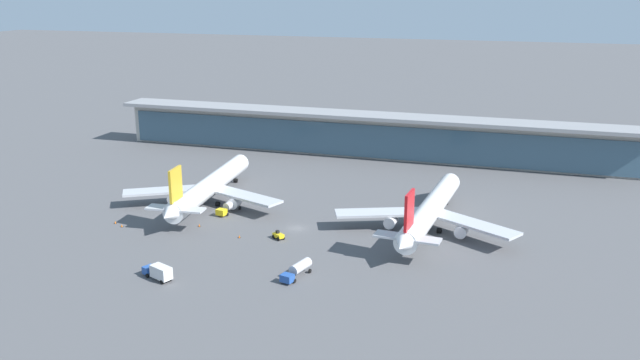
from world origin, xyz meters
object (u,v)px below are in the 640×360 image
(service_truck_under_wing_yellow, at_px, (230,206))
(service_truck_by_tail_yellow, at_px, (278,235))
(airliner_centre_stand, at_px, (430,211))
(safety_cone_bravo, at_px, (122,226))
(service_truck_near_nose_blue, at_px, (298,269))
(safety_cone_charlie, at_px, (239,237))
(service_truck_mid_apron_blue, at_px, (159,272))
(airliner_left_stand, at_px, (209,186))
(safety_cone_alpha, at_px, (115,222))
(safety_cone_delta, at_px, (199,225))

(service_truck_under_wing_yellow, height_order, service_truck_by_tail_yellow, service_truck_under_wing_yellow)
(airliner_centre_stand, bearing_deg, service_truck_by_tail_yellow, -152.56)
(airliner_centre_stand, relative_size, safety_cone_bravo, 83.38)
(service_truck_near_nose_blue, distance_m, safety_cone_charlie, 26.34)
(service_truck_mid_apron_blue, xyz_separation_m, safety_cone_bravo, (-24.75, 24.26, -1.37))
(safety_cone_charlie, bearing_deg, service_truck_near_nose_blue, -39.09)
(airliner_left_stand, bearing_deg, service_truck_near_nose_blue, -44.32)
(service_truck_mid_apron_blue, bearing_deg, airliner_centre_stand, 43.56)
(service_truck_by_tail_yellow, bearing_deg, service_truck_mid_apron_blue, -117.81)
(service_truck_by_tail_yellow, bearing_deg, airliner_centre_stand, 27.44)
(service_truck_by_tail_yellow, relative_size, safety_cone_alpha, 4.75)
(safety_cone_charlie, bearing_deg, safety_cone_bravo, -176.35)
(service_truck_under_wing_yellow, relative_size, service_truck_mid_apron_blue, 1.16)
(airliner_left_stand, xyz_separation_m, service_truck_by_tail_yellow, (27.24, -19.03, -4.02))
(service_truck_under_wing_yellow, bearing_deg, service_truck_near_nose_blue, -47.22)
(service_truck_near_nose_blue, relative_size, safety_cone_alpha, 12.70)
(service_truck_under_wing_yellow, xyz_separation_m, safety_cone_charlie, (9.94, -16.22, -1.39))
(airliner_left_stand, height_order, safety_cone_bravo, airliner_left_stand)
(service_truck_under_wing_yellow, relative_size, service_truck_by_tail_yellow, 2.66)
(airliner_left_stand, height_order, airliner_centre_stand, same)
(service_truck_near_nose_blue, height_order, service_truck_mid_apron_blue, service_truck_mid_apron_blue)
(airliner_left_stand, distance_m, service_truck_by_tail_yellow, 33.47)
(safety_cone_alpha, height_order, safety_cone_bravo, same)
(safety_cone_alpha, distance_m, safety_cone_delta, 21.47)
(airliner_left_stand, distance_m, safety_cone_alpha, 26.77)
(service_truck_under_wing_yellow, height_order, service_truck_mid_apron_blue, service_truck_mid_apron_blue)
(service_truck_by_tail_yellow, distance_m, safety_cone_bravo, 39.89)
(service_truck_under_wing_yellow, xyz_separation_m, safety_cone_bravo, (-20.69, -18.17, -1.39))
(airliner_left_stand, bearing_deg, airliner_centre_stand, -1.98)
(airliner_left_stand, distance_m, service_truck_mid_apron_blue, 49.00)
(safety_cone_alpha, height_order, safety_cone_charlie, same)
(safety_cone_alpha, bearing_deg, airliner_left_stand, 54.21)
(safety_cone_charlie, bearing_deg, safety_cone_alpha, -179.52)
(service_truck_by_tail_yellow, height_order, safety_cone_alpha, service_truck_by_tail_yellow)
(safety_cone_alpha, relative_size, safety_cone_delta, 1.00)
(airliner_centre_stand, xyz_separation_m, service_truck_near_nose_blue, (-21.29, -35.62, -3.19))
(airliner_centre_stand, relative_size, safety_cone_delta, 83.38)
(safety_cone_charlie, relative_size, safety_cone_delta, 1.00)
(safety_cone_alpha, relative_size, safety_cone_charlie, 1.00)
(safety_cone_bravo, bearing_deg, airliner_left_stand, 61.65)
(safety_cone_bravo, bearing_deg, service_truck_under_wing_yellow, 41.29)
(safety_cone_alpha, xyz_separation_m, safety_cone_bravo, (2.98, -1.67, 0.00))
(safety_cone_bravo, relative_size, safety_cone_delta, 1.00)
(airliner_centre_stand, xyz_separation_m, service_truck_under_wing_yellow, (-51.64, -2.82, -3.19))
(airliner_left_stand, height_order, safety_cone_alpha, airliner_left_stand)
(safety_cone_bravo, bearing_deg, safety_cone_charlie, 3.65)
(airliner_centre_stand, height_order, service_truck_near_nose_blue, airliner_centre_stand)
(service_truck_near_nose_blue, bearing_deg, service_truck_mid_apron_blue, -159.88)
(airliner_left_stand, relative_size, service_truck_by_tail_yellow, 17.54)
(airliner_centre_stand, distance_m, service_truck_under_wing_yellow, 51.81)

